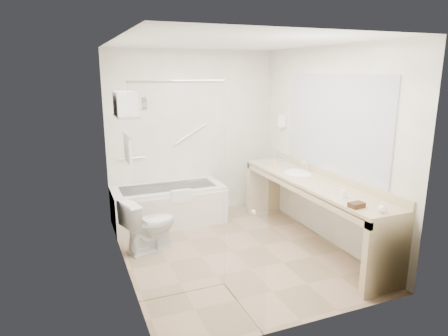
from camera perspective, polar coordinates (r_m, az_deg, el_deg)
name	(u,v)px	position (r m, az deg, el deg)	size (l,w,h in m)	color
floor	(233,251)	(5.10, 1.29, -11.73)	(3.20, 3.20, 0.00)	#9E7C62
ceiling	(234,42)	(4.61, 1.46, 17.54)	(2.60, 3.20, 0.10)	white
wall_back	(192,134)	(6.18, -4.53, 4.92)	(2.60, 0.10, 2.50)	white
wall_front	(311,190)	(3.34, 12.32, -3.04)	(2.60, 0.10, 2.50)	white
wall_left	(121,162)	(4.36, -14.51, 0.80)	(0.10, 3.20, 2.50)	white
wall_right	(326,145)	(5.34, 14.30, 3.14)	(0.10, 3.20, 2.50)	white
bathtub	(169,205)	(5.94, -7.91, -5.22)	(1.60, 0.73, 0.59)	silver
grab_bar_short	(132,158)	(5.98, -13.07, 1.39)	(0.03, 0.03, 0.40)	silver
grab_bar_long	(190,134)	(6.13, -4.87, 4.84)	(0.03, 0.03, 0.60)	silver
shower_enclosure	(210,197)	(3.69, -1.97, -4.09)	(0.96, 0.91, 2.11)	silver
towel_shelf	(126,111)	(4.64, -13.88, 7.90)	(0.24, 0.55, 0.81)	silver
vanity_counter	(312,196)	(5.21, 12.42, -3.93)	(0.55, 2.70, 0.95)	#CAB386
sink	(297,175)	(5.50, 10.45, -0.96)	(0.40, 0.52, 0.14)	silver
faucet	(307,166)	(5.55, 11.76, 0.29)	(0.03, 0.03, 0.14)	silver
mirror	(334,124)	(5.17, 15.39, 6.10)	(0.02, 2.00, 1.20)	#B3B8C0
hairdryer_unit	(282,121)	(6.15, 8.27, 6.67)	(0.08, 0.10, 0.18)	white
toilet	(149,225)	(5.08, -10.61, -7.96)	(0.38, 0.68, 0.67)	silver
amenity_basket	(357,205)	(4.26, 18.41, -5.03)	(0.15, 0.10, 0.05)	#4B311A
soap_bottle_a	(344,195)	(4.53, 16.74, -3.75)	(0.06, 0.12, 0.06)	white
soap_bottle_b	(383,208)	(4.19, 21.71, -5.39)	(0.08, 0.11, 0.08)	white
water_bottle_left	(284,166)	(5.44, 8.60, 0.22)	(0.06, 0.06, 0.19)	silver
water_bottle_mid	(281,164)	(5.58, 8.21, 0.58)	(0.06, 0.06, 0.19)	silver
water_bottle_right	(287,164)	(5.59, 8.95, 0.55)	(0.06, 0.06, 0.18)	silver
drinking_glass_near	(267,163)	(5.81, 6.21, 0.70)	(0.06, 0.06, 0.08)	silver
drinking_glass_far	(274,163)	(5.82, 7.13, 0.72)	(0.07, 0.07, 0.09)	silver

